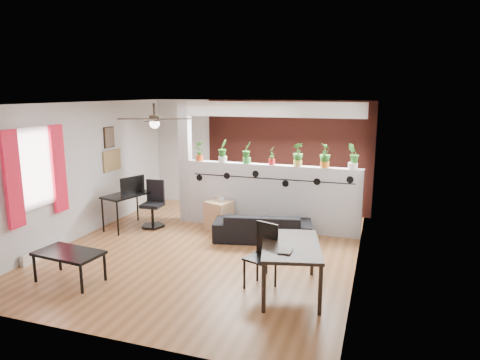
# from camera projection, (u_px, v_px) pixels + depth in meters

# --- Properties ---
(room_shell) EXTENTS (6.30, 7.10, 2.90)m
(room_shell) POSITION_uv_depth(u_px,v_px,m) (206.00, 179.00, 7.46)
(room_shell) COLOR brown
(room_shell) RESTS_ON ground
(partition_wall) EXTENTS (3.60, 0.18, 1.35)m
(partition_wall) POSITION_uv_depth(u_px,v_px,m) (271.00, 197.00, 8.73)
(partition_wall) COLOR #BCBCC1
(partition_wall) RESTS_ON ground
(ceiling_header) EXTENTS (3.60, 0.18, 0.30)m
(ceiling_header) POSITION_uv_depth(u_px,v_px,m) (273.00, 109.00, 8.37)
(ceiling_header) COLOR white
(ceiling_header) RESTS_ON room_shell
(pier_column) EXTENTS (0.22, 0.20, 2.60)m
(pier_column) POSITION_uv_depth(u_px,v_px,m) (186.00, 162.00, 9.19)
(pier_column) COLOR #BCBCC1
(pier_column) RESTS_ON ground
(brick_panel) EXTENTS (3.90, 0.05, 2.60)m
(brick_panel) POSITION_uv_depth(u_px,v_px,m) (287.00, 157.00, 9.97)
(brick_panel) COLOR #AF4032
(brick_panel) RESTS_ON ground
(vine_decal) EXTENTS (3.31, 0.01, 0.30)m
(vine_decal) POSITION_uv_depth(u_px,v_px,m) (270.00, 179.00, 8.56)
(vine_decal) COLOR black
(vine_decal) RESTS_ON partition_wall
(window_assembly) EXTENTS (0.09, 1.30, 1.55)m
(window_assembly) POSITION_uv_depth(u_px,v_px,m) (36.00, 170.00, 7.09)
(window_assembly) COLOR white
(window_assembly) RESTS_ON room_shell
(baseboard_heater) EXTENTS (0.08, 1.00, 0.18)m
(baseboard_heater) POSITION_uv_depth(u_px,v_px,m) (44.00, 251.00, 7.37)
(baseboard_heater) COLOR silver
(baseboard_heater) RESTS_ON ground
(corkboard) EXTENTS (0.03, 0.60, 0.45)m
(corkboard) POSITION_uv_depth(u_px,v_px,m) (112.00, 160.00, 9.13)
(corkboard) COLOR olive
(corkboard) RESTS_ON room_shell
(framed_art) EXTENTS (0.03, 0.34, 0.44)m
(framed_art) POSITION_uv_depth(u_px,v_px,m) (109.00, 137.00, 8.98)
(framed_art) COLOR #8C7259
(framed_art) RESTS_ON room_shell
(ceiling_fan) EXTENTS (1.19, 1.19, 0.43)m
(ceiling_fan) POSITION_uv_depth(u_px,v_px,m) (154.00, 120.00, 7.22)
(ceiling_fan) COLOR black
(ceiling_fan) RESTS_ON room_shell
(potted_plant_0) EXTENTS (0.28, 0.27, 0.42)m
(potted_plant_0) POSITION_uv_depth(u_px,v_px,m) (199.00, 150.00, 9.04)
(potted_plant_0) COLOR #D94C19
(potted_plant_0) RESTS_ON partition_wall
(potted_plant_1) EXTENTS (0.21, 0.26, 0.48)m
(potted_plant_1) POSITION_uv_depth(u_px,v_px,m) (223.00, 150.00, 8.87)
(potted_plant_1) COLOR silver
(potted_plant_1) RESTS_ON partition_wall
(potted_plant_2) EXTENTS (0.26, 0.28, 0.45)m
(potted_plant_2) POSITION_uv_depth(u_px,v_px,m) (247.00, 152.00, 8.71)
(potted_plant_2) COLOR green
(potted_plant_2) RESTS_ON partition_wall
(potted_plant_3) EXTENTS (0.15, 0.19, 0.38)m
(potted_plant_3) POSITION_uv_depth(u_px,v_px,m) (272.00, 155.00, 8.55)
(potted_plant_3) COLOR red
(potted_plant_3) RESTS_ON partition_wall
(potted_plant_4) EXTENTS (0.31, 0.30, 0.46)m
(potted_plant_4) POSITION_uv_depth(u_px,v_px,m) (298.00, 154.00, 8.38)
(potted_plant_4) COLOR #E3C350
(potted_plant_4) RESTS_ON partition_wall
(potted_plant_5) EXTENTS (0.29, 0.31, 0.47)m
(potted_plant_5) POSITION_uv_depth(u_px,v_px,m) (325.00, 155.00, 8.22)
(potted_plant_5) COLOR orange
(potted_plant_5) RESTS_ON partition_wall
(potted_plant_6) EXTENTS (0.32, 0.30, 0.49)m
(potted_plant_6) POSITION_uv_depth(u_px,v_px,m) (353.00, 156.00, 8.05)
(potted_plant_6) COLOR white
(potted_plant_6) RESTS_ON partition_wall
(sofa) EXTENTS (1.86, 1.04, 0.51)m
(sofa) POSITION_uv_depth(u_px,v_px,m) (263.00, 227.00, 8.15)
(sofa) COLOR black
(sofa) RESTS_ON ground
(cube_shelf) EXTENTS (0.59, 0.56, 0.59)m
(cube_shelf) POSITION_uv_depth(u_px,v_px,m) (219.00, 215.00, 8.81)
(cube_shelf) COLOR tan
(cube_shelf) RESTS_ON ground
(cup) EXTENTS (0.13, 0.13, 0.09)m
(cup) POSITION_uv_depth(u_px,v_px,m) (221.00, 199.00, 8.72)
(cup) COLOR gray
(cup) RESTS_ON cube_shelf
(computer_desk) EXTENTS (0.78, 1.11, 0.73)m
(computer_desk) POSITION_uv_depth(u_px,v_px,m) (127.00, 197.00, 8.80)
(computer_desk) COLOR black
(computer_desk) RESTS_ON ground
(monitor) EXTENTS (0.33, 0.17, 0.19)m
(monitor) POSITION_uv_depth(u_px,v_px,m) (131.00, 188.00, 8.91)
(monitor) COLOR black
(monitor) RESTS_ON computer_desk
(office_chair) EXTENTS (0.50, 0.50, 0.97)m
(office_chair) POSITION_uv_depth(u_px,v_px,m) (153.00, 207.00, 8.92)
(office_chair) COLOR black
(office_chair) RESTS_ON ground
(dining_table) EXTENTS (1.08, 1.46, 0.71)m
(dining_table) POSITION_uv_depth(u_px,v_px,m) (291.00, 249.00, 5.95)
(dining_table) COLOR black
(dining_table) RESTS_ON ground
(book) EXTENTS (0.17, 0.23, 0.02)m
(book) POSITION_uv_depth(u_px,v_px,m) (279.00, 250.00, 5.68)
(book) COLOR gray
(book) RESTS_ON dining_table
(folding_chair) EXTENTS (0.49, 0.49, 0.95)m
(folding_chair) POSITION_uv_depth(u_px,v_px,m) (264.00, 250.00, 6.15)
(folding_chair) COLOR black
(folding_chair) RESTS_ON ground
(coffee_table) EXTENTS (1.05, 0.65, 0.46)m
(coffee_table) POSITION_uv_depth(u_px,v_px,m) (69.00, 255.00, 6.34)
(coffee_table) COLOR black
(coffee_table) RESTS_ON ground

